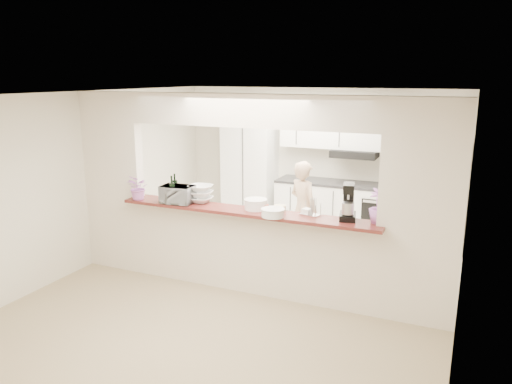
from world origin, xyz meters
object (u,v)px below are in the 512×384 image
Objects in this scene: refrigerator at (437,197)px; person at (303,210)px; toaster_oven at (177,194)px; stand_mixer at (348,203)px.

refrigerator is 2.16m from person.
person is (-1.81, -1.16, -0.12)m from refrigerator.
toaster_oven is 0.98× the size of stand_mixer.
refrigerator is 1.16× the size of person.
refrigerator is 4.01× the size of stand_mixer.
refrigerator is at bearing -117.04° from person.
refrigerator is at bearing 72.75° from stand_mixer.
refrigerator is 2.74m from stand_mixer.
person is (1.19, 1.59, -0.47)m from toaster_oven.
stand_mixer is (-0.80, -2.59, 0.43)m from refrigerator.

